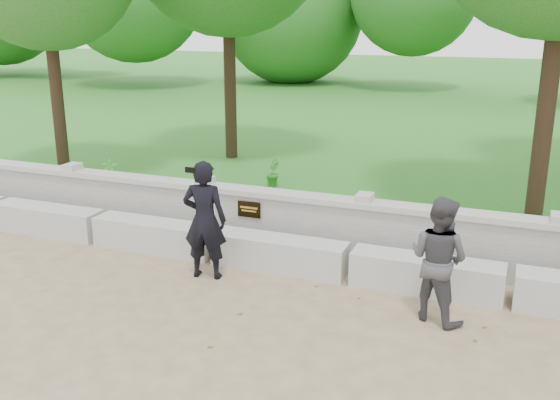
% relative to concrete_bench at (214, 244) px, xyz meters
% --- Properties ---
extents(ground, '(80.00, 80.00, 0.00)m').
position_rel_concrete_bench_xyz_m(ground, '(-0.00, -1.90, -0.22)').
color(ground, tan).
rests_on(ground, ground).
extents(lawn, '(40.00, 22.00, 0.25)m').
position_rel_concrete_bench_xyz_m(lawn, '(-0.00, 12.10, -0.10)').
color(lawn, '#286422').
rests_on(lawn, ground).
extents(concrete_bench, '(11.90, 0.45, 0.45)m').
position_rel_concrete_bench_xyz_m(concrete_bench, '(0.00, 0.00, 0.00)').
color(concrete_bench, beige).
rests_on(concrete_bench, ground).
extents(parapet_wall, '(12.50, 0.35, 0.90)m').
position_rel_concrete_bench_xyz_m(parapet_wall, '(0.00, 0.70, 0.24)').
color(parapet_wall, beige).
rests_on(parapet_wall, ground).
extents(man_main, '(0.64, 0.58, 1.60)m').
position_rel_concrete_bench_xyz_m(man_main, '(0.19, -0.60, 0.58)').
color(man_main, black).
rests_on(man_main, ground).
extents(visitor_left, '(0.88, 0.80, 1.47)m').
position_rel_concrete_bench_xyz_m(visitor_left, '(3.22, -0.71, 0.51)').
color(visitor_left, '#3F3E43').
rests_on(visitor_left, ground).
extents(shrub_a, '(0.39, 0.37, 0.61)m').
position_rel_concrete_bench_xyz_m(shrub_a, '(-3.02, 1.73, 0.33)').
color(shrub_a, '#317E2A').
rests_on(shrub_a, lawn).
extents(shrub_b, '(0.32, 0.36, 0.54)m').
position_rel_concrete_bench_xyz_m(shrub_b, '(-0.38, 3.16, 0.30)').
color(shrub_b, '#317E2A').
rests_on(shrub_b, lawn).
extents(shrub_c, '(0.61, 0.59, 0.52)m').
position_rel_concrete_bench_xyz_m(shrub_c, '(3.08, 1.40, 0.29)').
color(shrub_c, '#317E2A').
rests_on(shrub_c, lawn).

